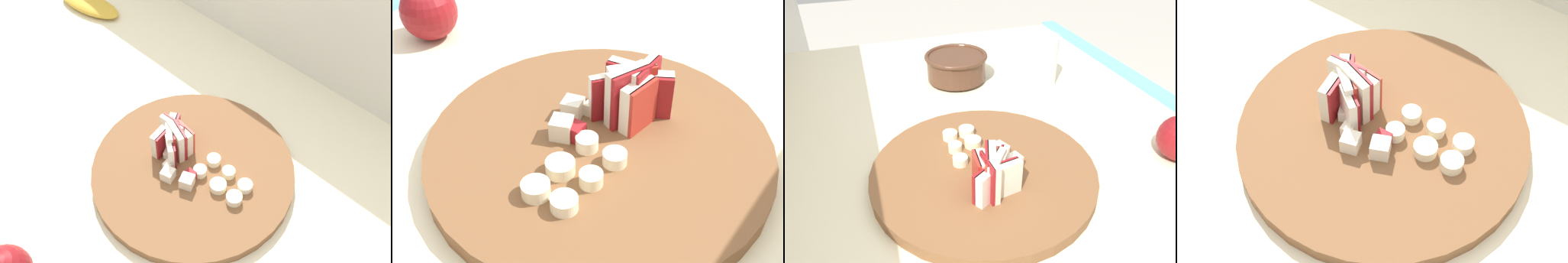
{
  "view_description": "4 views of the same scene",
  "coord_description": "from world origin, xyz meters",
  "views": [
    {
      "loc": [
        0.34,
        -0.26,
        1.59
      ],
      "look_at": [
        -0.01,
        0.1,
        0.98
      ],
      "focal_mm": 42.5,
      "sensor_mm": 36.0,
      "label": 1
    },
    {
      "loc": [
        0.33,
        0.29,
        1.27
      ],
      "look_at": [
        0.05,
        0.07,
        0.97
      ],
      "focal_mm": 46.07,
      "sensor_mm": 36.0,
      "label": 2
    },
    {
      "loc": [
        -0.42,
        0.22,
        1.3
      ],
      "look_at": [
        0.05,
        0.06,
        0.97
      ],
      "focal_mm": 34.49,
      "sensor_mm": 36.0,
      "label": 3
    },
    {
      "loc": [
        0.24,
        -0.28,
        1.46
      ],
      "look_at": [
        0.01,
        0.05,
        0.94
      ],
      "focal_mm": 51.22,
      "sensor_mm": 36.0,
      "label": 4
    }
  ],
  "objects": [
    {
      "name": "banana_slice_rows",
      "position": [
        0.07,
        0.08,
        0.94
      ],
      "size": [
        0.1,
        0.06,
        0.01
      ],
      "color": "white",
      "rests_on": "cutting_board"
    },
    {
      "name": "apple_wedge_fan",
      "position": [
        -0.04,
        0.07,
        0.96
      ],
      "size": [
        0.07,
        0.08,
        0.06
      ],
      "color": "maroon",
      "rests_on": "cutting_board"
    },
    {
      "name": "apple_dice_pile",
      "position": [
        0.0,
        0.04,
        0.94
      ],
      "size": [
        0.09,
        0.08,
        0.02
      ],
      "color": "#EFE5CC",
      "rests_on": "cutting_board"
    },
    {
      "name": "cutting_board",
      "position": [
        0.01,
        0.06,
        0.92
      ],
      "size": [
        0.35,
        0.35,
        0.02
      ],
      "primitive_type": "cylinder",
      "color": "brown",
      "rests_on": "tiled_countertop"
    },
    {
      "name": "tile_backsplash",
      "position": [
        0.0,
        0.43,
        0.64
      ],
      "size": [
        2.4,
        0.04,
        1.27
      ],
      "primitive_type": "cube",
      "color": "silver",
      "rests_on": "ground"
    }
  ]
}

